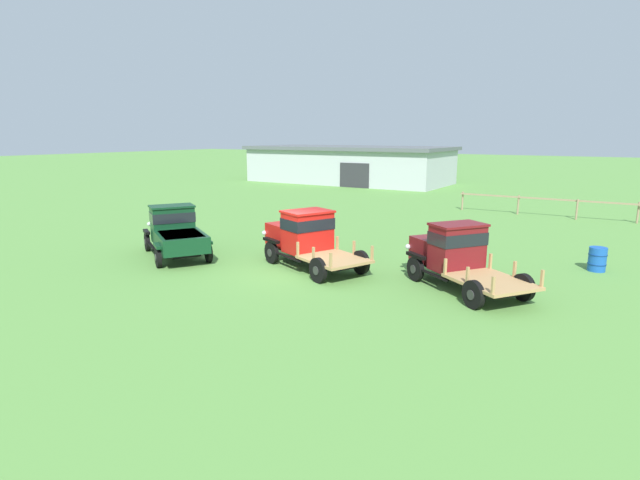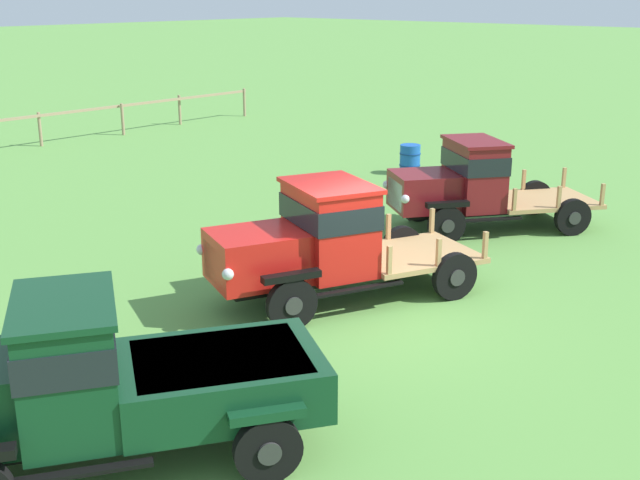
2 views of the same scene
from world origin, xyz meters
name	(u,v)px [view 2 (image 2 of 2)]	position (x,y,z in m)	size (l,w,h in m)	color
ground_plane	(374,315)	(0.00, 0.00, 0.00)	(240.00, 240.00, 0.00)	#5B9342
paddock_fence	(115,112)	(7.77, 19.28, 0.91)	(14.07, 0.52, 1.26)	#997F60
vintage_truck_foreground_near	(104,381)	(-5.81, -0.44, 1.07)	(5.20, 4.14, 2.14)	black
vintage_truck_second_in_line	(319,240)	(-0.16, 1.17, 1.18)	(5.50, 3.69, 2.23)	black
vintage_truck_midrow_center	(469,184)	(5.73, 1.66, 1.12)	(5.10, 4.36, 2.19)	black
oil_drum_beside_row	(410,159)	(9.84, 6.35, 0.46)	(0.67, 0.67, 0.92)	#1951B2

